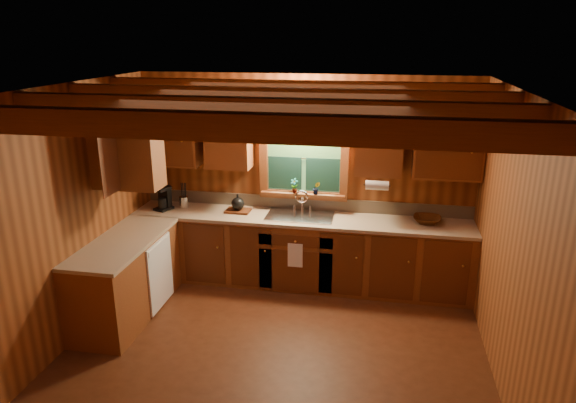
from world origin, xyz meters
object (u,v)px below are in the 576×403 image
(coffee_maker, at_px, (164,198))
(wicker_basket, at_px, (427,220))
(cutting_board, at_px, (238,211))
(sink, at_px, (300,220))

(coffee_maker, relative_size, wicker_basket, 0.93)
(coffee_maker, height_order, cutting_board, coffee_maker)
(coffee_maker, bearing_deg, wicker_basket, 23.95)
(wicker_basket, bearing_deg, sink, -178.25)
(sink, xyz_separation_m, cutting_board, (-0.80, 0.02, 0.06))
(cutting_board, height_order, wicker_basket, wicker_basket)
(sink, height_order, wicker_basket, sink)
(sink, bearing_deg, cutting_board, 178.30)
(sink, relative_size, coffee_maker, 2.68)
(coffee_maker, bearing_deg, cutting_board, 26.20)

